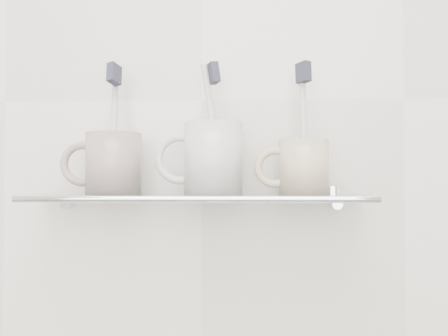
{
  "coord_description": "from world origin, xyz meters",
  "views": [
    {
      "loc": [
        0.07,
        0.31,
        1.12
      ],
      "look_at": [
        0.04,
        1.04,
        1.14
      ],
      "focal_mm": 40.0,
      "sensor_mm": 36.0,
      "label": 1
    }
  ],
  "objects_px": {
    "shelf_glass": "(198,198)",
    "mug_left": "(114,164)",
    "mug_center": "(213,159)",
    "mug_right": "(304,167)"
  },
  "relations": [
    {
      "from": "shelf_glass",
      "to": "mug_left",
      "type": "height_order",
      "value": "mug_left"
    },
    {
      "from": "shelf_glass",
      "to": "mug_center",
      "type": "xyz_separation_m",
      "value": [
        0.02,
        0.0,
        0.06
      ]
    },
    {
      "from": "shelf_glass",
      "to": "mug_left",
      "type": "bearing_deg",
      "value": 177.74
    },
    {
      "from": "shelf_glass",
      "to": "mug_right",
      "type": "height_order",
      "value": "mug_right"
    },
    {
      "from": "mug_left",
      "to": "mug_right",
      "type": "relative_size",
      "value": 1.13
    },
    {
      "from": "shelf_glass",
      "to": "mug_center",
      "type": "relative_size",
      "value": 4.68
    },
    {
      "from": "mug_right",
      "to": "shelf_glass",
      "type": "bearing_deg",
      "value": -161.68
    },
    {
      "from": "shelf_glass",
      "to": "mug_center",
      "type": "distance_m",
      "value": 0.06
    },
    {
      "from": "shelf_glass",
      "to": "mug_center",
      "type": "height_order",
      "value": "mug_center"
    },
    {
      "from": "mug_left",
      "to": "mug_right",
      "type": "height_order",
      "value": "mug_left"
    }
  ]
}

